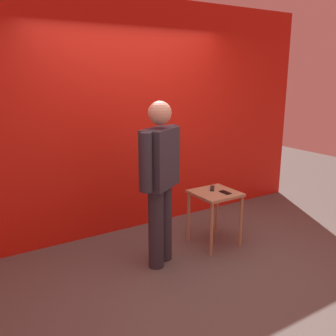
{
  "coord_description": "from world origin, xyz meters",
  "views": [
    {
      "loc": [
        -2.08,
        -2.73,
        1.95
      ],
      "look_at": [
        -0.01,
        0.55,
        0.96
      ],
      "focal_mm": 39.67,
      "sensor_mm": 36.0,
      "label": 1
    }
  ],
  "objects_px": {
    "standing_person": "(160,176)",
    "tv_remote": "(212,188)",
    "side_table": "(215,201)",
    "cell_phone": "(225,192)"
  },
  "relations": [
    {
      "from": "standing_person",
      "to": "side_table",
      "type": "bearing_deg",
      "value": 4.05
    },
    {
      "from": "cell_phone",
      "to": "tv_remote",
      "type": "distance_m",
      "value": 0.19
    },
    {
      "from": "standing_person",
      "to": "cell_phone",
      "type": "height_order",
      "value": "standing_person"
    },
    {
      "from": "standing_person",
      "to": "side_table",
      "type": "relative_size",
      "value": 2.67
    },
    {
      "from": "standing_person",
      "to": "cell_phone",
      "type": "relative_size",
      "value": 11.81
    },
    {
      "from": "side_table",
      "to": "cell_phone",
      "type": "relative_size",
      "value": 4.43
    },
    {
      "from": "cell_phone",
      "to": "side_table",
      "type": "bearing_deg",
      "value": 131.84
    },
    {
      "from": "standing_person",
      "to": "cell_phone",
      "type": "bearing_deg",
      "value": -1.98
    },
    {
      "from": "standing_person",
      "to": "tv_remote",
      "type": "height_order",
      "value": "standing_person"
    },
    {
      "from": "cell_phone",
      "to": "tv_remote",
      "type": "xyz_separation_m",
      "value": [
        -0.04,
        0.18,
        0.01
      ]
    }
  ]
}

